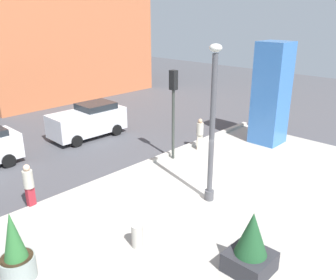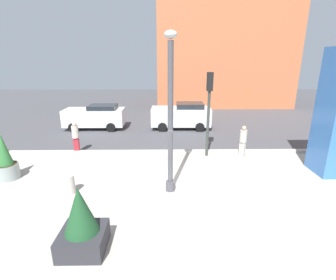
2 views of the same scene
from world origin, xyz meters
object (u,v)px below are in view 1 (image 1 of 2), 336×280
(car_curb_west, at_px, (88,121))
(pedestrian_crossing, at_px, (200,133))
(lamp_post, at_px, (212,130))
(potted_plant_curbside, at_px, (251,247))
(potted_plant_near_right, at_px, (16,253))
(art_pillar_blue, at_px, (271,94))
(traffic_light_far_side, at_px, (173,100))
(pedestrian_on_sidewalk, at_px, (29,184))
(concrete_bollard, at_px, (137,236))

(car_curb_west, relative_size, pedestrian_crossing, 2.57)
(lamp_post, xyz_separation_m, potted_plant_curbside, (-2.42, -3.25, -2.05))
(pedestrian_crossing, bearing_deg, potted_plant_near_right, -167.29)
(art_pillar_blue, bearing_deg, potted_plant_curbside, -153.55)
(lamp_post, relative_size, car_curb_west, 1.35)
(potted_plant_curbside, bearing_deg, art_pillar_blue, 26.45)
(lamp_post, xyz_separation_m, potted_plant_near_right, (-6.99, 1.15, -2.05))
(art_pillar_blue, xyz_separation_m, traffic_light_far_side, (-5.33, 2.18, 0.22))
(art_pillar_blue, relative_size, traffic_light_far_side, 1.25)
(car_curb_west, bearing_deg, pedestrian_on_sidewalk, -139.54)
(art_pillar_blue, xyz_separation_m, potted_plant_curbside, (-9.78, -4.86, -1.92))
(concrete_bollard, bearing_deg, lamp_post, 2.46)
(traffic_light_far_side, bearing_deg, potted_plant_curbside, -122.26)
(potted_plant_near_right, bearing_deg, art_pillar_blue, 1.84)
(pedestrian_on_sidewalk, relative_size, pedestrian_crossing, 1.05)
(art_pillar_blue, relative_size, pedestrian_crossing, 3.22)
(concrete_bollard, height_order, pedestrian_on_sidewalk, pedestrian_on_sidewalk)
(lamp_post, relative_size, potted_plant_near_right, 2.88)
(potted_plant_near_right, relative_size, potted_plant_curbside, 1.09)
(potted_plant_near_right, xyz_separation_m, car_curb_west, (8.04, 8.37, 0.16))
(traffic_light_far_side, relative_size, pedestrian_crossing, 2.57)
(art_pillar_blue, bearing_deg, pedestrian_crossing, 150.29)
(traffic_light_far_side, bearing_deg, pedestrian_on_sidewalk, 175.71)
(concrete_bollard, bearing_deg, art_pillar_blue, 9.02)
(concrete_bollard, bearing_deg, traffic_light_far_side, 33.97)
(art_pillar_blue, bearing_deg, potted_plant_near_right, -178.16)
(traffic_light_far_side, bearing_deg, art_pillar_blue, -22.23)
(pedestrian_crossing, bearing_deg, lamp_post, -137.10)
(pedestrian_on_sidewalk, bearing_deg, car_curb_west, 40.46)
(art_pillar_blue, height_order, traffic_light_far_side, art_pillar_blue)
(potted_plant_near_right, height_order, traffic_light_far_side, traffic_light_far_side)
(potted_plant_curbside, xyz_separation_m, car_curb_west, (3.47, 12.77, 0.16))
(car_curb_west, bearing_deg, lamp_post, -96.32)
(concrete_bollard, bearing_deg, potted_plant_curbside, -65.17)
(traffic_light_far_side, bearing_deg, pedestrian_crossing, -5.89)
(traffic_light_far_side, distance_m, pedestrian_crossing, 2.73)
(traffic_light_far_side, relative_size, car_curb_west, 1.00)
(potted_plant_curbside, distance_m, traffic_light_far_side, 8.60)
(potted_plant_curbside, xyz_separation_m, pedestrian_crossing, (6.29, 6.85, 0.13))
(potted_plant_curbside, relative_size, concrete_bollard, 2.49)
(concrete_bollard, bearing_deg, potted_plant_near_right, 157.28)
(concrete_bollard, bearing_deg, pedestrian_on_sidewalk, 104.98)
(potted_plant_curbside, bearing_deg, potted_plant_near_right, 136.08)
(concrete_bollard, xyz_separation_m, pedestrian_on_sidewalk, (-1.20, 4.49, 0.62))
(potted_plant_curbside, relative_size, car_curb_west, 0.43)
(traffic_light_far_side, xyz_separation_m, pedestrian_on_sidewalk, (-7.07, 0.53, -1.95))
(car_curb_west, bearing_deg, potted_plant_curbside, -105.20)
(lamp_post, bearing_deg, potted_plant_near_right, 170.64)
(art_pillar_blue, relative_size, pedestrian_on_sidewalk, 3.06)
(lamp_post, relative_size, potted_plant_curbside, 3.15)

